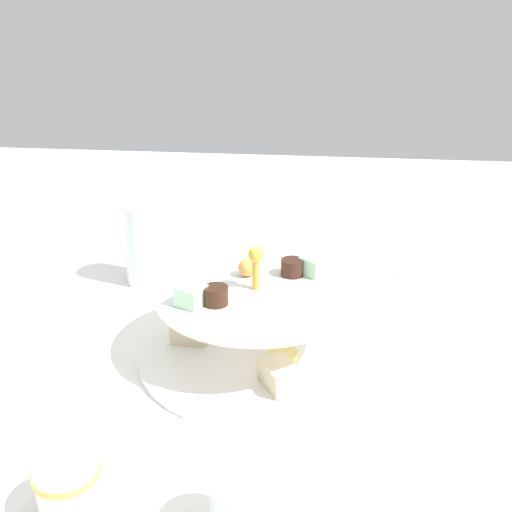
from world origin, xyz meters
name	(u,v)px	position (x,y,z in m)	size (l,w,h in m)	color
ground_plane	(256,354)	(0.00, 0.00, 0.00)	(2.40, 2.40, 0.00)	white
tiered_serving_stand	(256,326)	(0.00, 0.00, 0.04)	(0.31, 0.31, 0.15)	white
water_glass_tall_right	(145,244)	(-0.21, 0.20, 0.07)	(0.07, 0.07, 0.13)	silver
water_glass_short_left	(249,512)	(0.03, -0.29, 0.03)	(0.06, 0.06, 0.07)	silver
teacup_with_saucer	(70,491)	(-0.13, -0.28, 0.02)	(0.09, 0.09, 0.05)	white
butter_knife_left	(385,273)	(0.19, 0.28, 0.00)	(0.17, 0.01, 0.00)	silver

